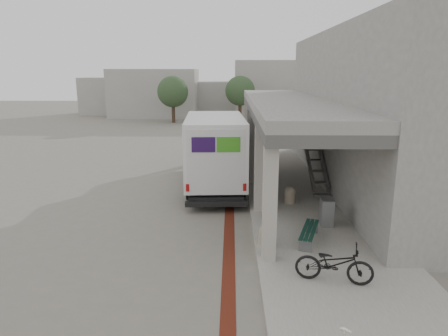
{
  "coord_description": "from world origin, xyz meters",
  "views": [
    {
      "loc": [
        1.05,
        -13.76,
        5.2
      ],
      "look_at": [
        0.78,
        1.15,
        1.6
      ],
      "focal_mm": 32.0,
      "sensor_mm": 36.0,
      "label": 1
    }
  ],
  "objects_px": {
    "bench": "(309,232)",
    "bicycle_black": "(334,263)",
    "fedex_truck": "(215,149)",
    "utility_cabinet": "(327,212)"
  },
  "relations": [
    {
      "from": "fedex_truck",
      "to": "bicycle_black",
      "type": "xyz_separation_m",
      "value": [
        3.3,
        -8.99,
        -1.15
      ]
    },
    {
      "from": "bench",
      "to": "bicycle_black",
      "type": "height_order",
      "value": "bicycle_black"
    },
    {
      "from": "bench",
      "to": "bicycle_black",
      "type": "bearing_deg",
      "value": -68.2
    },
    {
      "from": "fedex_truck",
      "to": "bicycle_black",
      "type": "height_order",
      "value": "fedex_truck"
    },
    {
      "from": "fedex_truck",
      "to": "utility_cabinet",
      "type": "xyz_separation_m",
      "value": [
        4.0,
        -5.17,
        -1.19
      ]
    },
    {
      "from": "bicycle_black",
      "to": "utility_cabinet",
      "type": "bearing_deg",
      "value": 2.9
    },
    {
      "from": "bench",
      "to": "utility_cabinet",
      "type": "xyz_separation_m",
      "value": [
        0.85,
        1.4,
        0.16
      ]
    },
    {
      "from": "bench",
      "to": "bicycle_black",
      "type": "distance_m",
      "value": 2.42
    },
    {
      "from": "bench",
      "to": "bicycle_black",
      "type": "relative_size",
      "value": 0.96
    },
    {
      "from": "fedex_truck",
      "to": "bench",
      "type": "relative_size",
      "value": 4.38
    }
  ]
}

